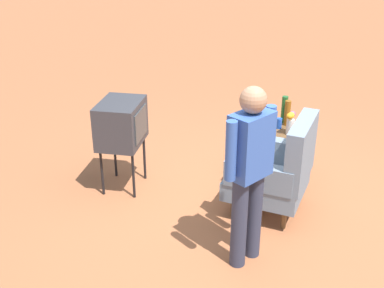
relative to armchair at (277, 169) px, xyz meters
The scene contains 10 objects.
ground_plane 0.56m from the armchair, 74.53° to the right, with size 60.00×60.00×0.00m, color #A05B38.
armchair is the anchor object (origin of this frame).
side_table 0.81m from the armchair, 168.06° to the right, with size 0.56×0.56×0.61m.
tv_on_stand 1.75m from the armchair, 91.88° to the right, with size 0.64×0.50×1.03m.
person_standing 0.99m from the armchair, 10.32° to the right, with size 0.50×0.37×1.64m.
soda_can_blue 0.83m from the armchair, behind, with size 0.07×0.07×0.12m, color blue.
bottle_tall_amber 0.96m from the armchair, behind, with size 0.07×0.07×0.30m, color brown.
bottle_wine_green 1.05m from the armchair, behind, with size 0.07×0.07×0.32m, color #1E5623.
soda_can_red 0.64m from the armchair, 164.17° to the right, with size 0.07×0.07×0.12m, color red.
flower_vase 0.71m from the armchair, behind, with size 0.15×0.10×0.27m.
Camera 1 is at (4.34, 0.60, 2.80)m, focal length 45.16 mm.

